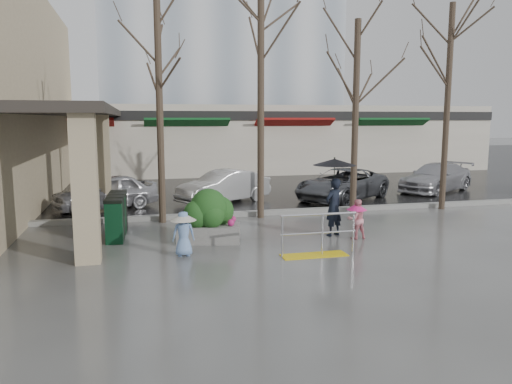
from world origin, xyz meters
name	(u,v)px	position (x,y,z in m)	size (l,w,h in m)	color
ground	(250,246)	(0.00, 0.00, 0.00)	(120.00, 120.00, 0.00)	#51514F
street_asphalt	(177,166)	(0.00, 22.00, 0.01)	(120.00, 36.00, 0.01)	black
curb	(223,215)	(0.00, 4.00, 0.07)	(120.00, 0.30, 0.15)	gray
canopy_slab	(78,108)	(-4.80, 8.00, 3.62)	(2.80, 18.00, 0.25)	#2D2823
pillar_front	(85,186)	(-3.90, -0.50, 1.75)	(0.55, 0.55, 3.50)	tan
pillar_back	(102,162)	(-3.90, 6.00, 1.75)	(0.55, 0.55, 3.50)	tan
storefront_row	(215,139)	(2.00, 17.97, 2.01)	(34.00, 6.74, 4.00)	beige
office_tower	(214,4)	(4.00, 30.00, 12.50)	(18.00, 12.00, 25.00)	#8C99A8
handrail	(317,240)	(1.36, -1.20, 0.38)	(1.90, 0.50, 1.03)	yellow
tree_west	(158,57)	(-2.00, 3.60, 5.08)	(3.20, 3.20, 6.80)	#382B21
tree_midwest	(261,55)	(1.20, 3.60, 5.23)	(3.20, 3.20, 7.00)	#382B21
tree_mideast	(357,70)	(4.50, 3.60, 4.86)	(3.20, 3.20, 6.50)	#382B21
tree_east	(450,57)	(8.00, 3.60, 5.38)	(3.20, 3.20, 7.20)	#382B21
woman	(334,189)	(2.54, 0.63, 1.33)	(1.20, 1.20, 2.20)	black
child_pink	(356,217)	(3.00, 0.12, 0.61)	(0.56, 0.56, 1.09)	pink
child_blue	(183,229)	(-1.73, -0.48, 0.65)	(0.63, 0.63, 1.09)	#7295CB
planter	(209,216)	(-0.94, 0.76, 0.68)	(1.78, 1.17, 1.43)	#65635E
news_boxes	(117,215)	(-3.34, 2.02, 0.58)	(0.58, 2.11, 1.16)	#0C371D
car_a	(105,192)	(-3.86, 6.41, 0.63)	(1.49, 3.70, 1.26)	#B1B1B6
car_b	(224,187)	(0.54, 6.81, 0.63)	(1.33, 3.82, 1.26)	silver
car_c	(342,184)	(5.27, 6.31, 0.63)	(2.09, 4.53, 1.26)	#505257
car_d	(436,178)	(10.30, 7.48, 0.63)	(1.77, 4.34, 1.26)	#ACABB0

